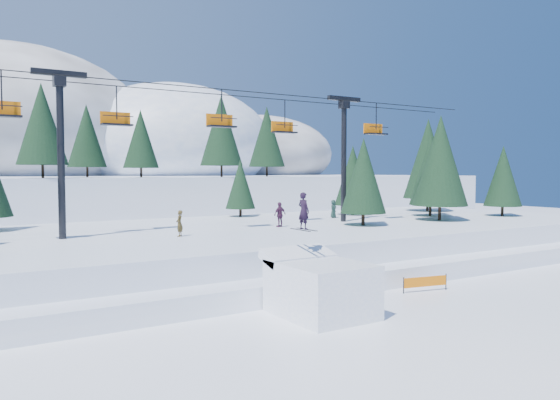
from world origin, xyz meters
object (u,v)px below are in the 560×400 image
jump_kicker (320,286)px  banner_near (425,282)px  chairlift (208,134)px  banner_far (450,267)px

jump_kicker → banner_near: (7.87, 0.87, -0.81)m
banner_near → chairlift: bearing=114.2°
banner_far → chairlift: bearing=133.3°
banner_near → banner_far: size_ratio=0.99×
chairlift → banner_far: (11.26, -11.97, -8.78)m
banner_far → jump_kicker: bearing=-165.5°
chairlift → banner_near: bearing=-65.8°
banner_near → banner_far: same height
banner_near → jump_kicker: bearing=-173.7°
banner_near → banner_far: bearing=26.5°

